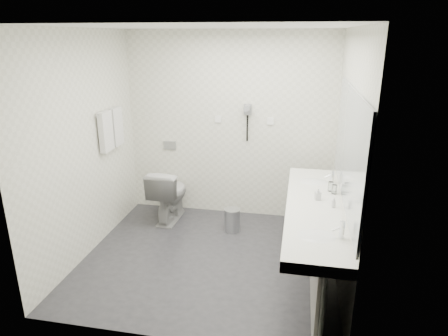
# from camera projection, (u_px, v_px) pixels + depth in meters

# --- Properties ---
(floor) EXTENTS (2.80, 2.80, 0.00)m
(floor) POSITION_uv_depth(u_px,v_px,m) (209.00, 258.00, 4.54)
(floor) COLOR #2C2B31
(floor) RESTS_ON ground
(ceiling) EXTENTS (2.80, 2.80, 0.00)m
(ceiling) POSITION_uv_depth(u_px,v_px,m) (205.00, 27.00, 3.75)
(ceiling) COLOR white
(ceiling) RESTS_ON wall_back
(wall_back) EXTENTS (2.80, 0.00, 2.80)m
(wall_back) POSITION_uv_depth(u_px,v_px,m) (229.00, 127.00, 5.36)
(wall_back) COLOR white
(wall_back) RESTS_ON floor
(wall_front) EXTENTS (2.80, 0.00, 2.80)m
(wall_front) POSITION_uv_depth(u_px,v_px,m) (167.00, 202.00, 2.94)
(wall_front) COLOR white
(wall_front) RESTS_ON floor
(wall_left) EXTENTS (0.00, 2.60, 2.60)m
(wall_left) POSITION_uv_depth(u_px,v_px,m) (84.00, 147.00, 4.40)
(wall_left) COLOR white
(wall_left) RESTS_ON floor
(wall_right) EXTENTS (0.00, 2.60, 2.60)m
(wall_right) POSITION_uv_depth(u_px,v_px,m) (346.00, 161.00, 3.89)
(wall_right) COLOR white
(wall_right) RESTS_ON floor
(vanity_counter) EXTENTS (0.55, 2.20, 0.10)m
(vanity_counter) POSITION_uv_depth(u_px,v_px,m) (315.00, 209.00, 3.90)
(vanity_counter) COLOR white
(vanity_counter) RESTS_ON floor
(vanity_panel) EXTENTS (0.03, 2.15, 0.75)m
(vanity_panel) POSITION_uv_depth(u_px,v_px,m) (314.00, 248.00, 4.03)
(vanity_panel) COLOR gray
(vanity_panel) RESTS_ON floor
(vanity_post_near) EXTENTS (0.06, 0.06, 0.75)m
(vanity_post_near) POSITION_uv_depth(u_px,v_px,m) (321.00, 315.00, 3.06)
(vanity_post_near) COLOR silver
(vanity_post_near) RESTS_ON floor
(vanity_post_far) EXTENTS (0.06, 0.06, 0.75)m
(vanity_post_far) POSITION_uv_depth(u_px,v_px,m) (315.00, 207.00, 4.99)
(vanity_post_far) COLOR silver
(vanity_post_far) RESTS_ON floor
(mirror) EXTENTS (0.02, 2.20, 1.05)m
(mirror) POSITION_uv_depth(u_px,v_px,m) (349.00, 147.00, 3.65)
(mirror) COLOR #B2BCC6
(mirror) RESTS_ON wall_right
(basin_near) EXTENTS (0.40, 0.31, 0.05)m
(basin_near) POSITION_uv_depth(u_px,v_px,m) (317.00, 237.00, 3.28)
(basin_near) COLOR white
(basin_near) RESTS_ON vanity_counter
(basin_far) EXTENTS (0.40, 0.31, 0.05)m
(basin_far) POSITION_uv_depth(u_px,v_px,m) (314.00, 183.00, 4.49)
(basin_far) COLOR white
(basin_far) RESTS_ON vanity_counter
(faucet_near) EXTENTS (0.04, 0.04, 0.15)m
(faucet_near) POSITION_uv_depth(u_px,v_px,m) (342.00, 230.00, 3.22)
(faucet_near) COLOR silver
(faucet_near) RESTS_ON vanity_counter
(faucet_far) EXTENTS (0.04, 0.04, 0.15)m
(faucet_far) POSITION_uv_depth(u_px,v_px,m) (332.00, 177.00, 4.43)
(faucet_far) COLOR silver
(faucet_far) RESTS_ON vanity_counter
(soap_bottle_a) EXTENTS (0.07, 0.07, 0.12)m
(soap_bottle_a) POSITION_uv_depth(u_px,v_px,m) (318.00, 194.00, 3.98)
(soap_bottle_a) COLOR silver
(soap_bottle_a) RESTS_ON vanity_counter
(soap_bottle_c) EXTENTS (0.05, 0.05, 0.10)m
(soap_bottle_c) POSITION_uv_depth(u_px,v_px,m) (334.00, 202.00, 3.81)
(soap_bottle_c) COLOR silver
(soap_bottle_c) RESTS_ON vanity_counter
(glass_left) EXTENTS (0.07, 0.07, 0.10)m
(glass_left) POSITION_uv_depth(u_px,v_px,m) (334.00, 189.00, 4.14)
(glass_left) COLOR silver
(glass_left) RESTS_ON vanity_counter
(glass_right) EXTENTS (0.07, 0.07, 0.10)m
(glass_right) POSITION_uv_depth(u_px,v_px,m) (331.00, 186.00, 4.21)
(glass_right) COLOR silver
(glass_right) RESTS_ON vanity_counter
(toilet) EXTENTS (0.44, 0.74, 0.74)m
(toilet) POSITION_uv_depth(u_px,v_px,m) (169.00, 194.00, 5.41)
(toilet) COLOR white
(toilet) RESTS_ON floor
(flush_plate) EXTENTS (0.18, 0.02, 0.12)m
(flush_plate) POSITION_uv_depth(u_px,v_px,m) (170.00, 145.00, 5.59)
(flush_plate) COLOR #B2B5BA
(flush_plate) RESTS_ON wall_back
(pedal_bin) EXTENTS (0.21, 0.21, 0.29)m
(pedal_bin) POSITION_uv_depth(u_px,v_px,m) (232.00, 220.00, 5.14)
(pedal_bin) COLOR #B2B5BA
(pedal_bin) RESTS_ON floor
(bin_lid) EXTENTS (0.21, 0.21, 0.02)m
(bin_lid) POSITION_uv_depth(u_px,v_px,m) (232.00, 210.00, 5.09)
(bin_lid) COLOR #B2B5BA
(bin_lid) RESTS_ON pedal_bin
(towel_rail) EXTENTS (0.02, 0.62, 0.02)m
(towel_rail) POSITION_uv_depth(u_px,v_px,m) (109.00, 111.00, 4.81)
(towel_rail) COLOR silver
(towel_rail) RESTS_ON wall_left
(towel_near) EXTENTS (0.07, 0.24, 0.48)m
(towel_near) POSITION_uv_depth(u_px,v_px,m) (106.00, 131.00, 4.75)
(towel_near) COLOR silver
(towel_near) RESTS_ON towel_rail
(towel_far) EXTENTS (0.07, 0.24, 0.48)m
(towel_far) POSITION_uv_depth(u_px,v_px,m) (116.00, 126.00, 5.01)
(towel_far) COLOR silver
(towel_far) RESTS_ON towel_rail
(dryer_cradle) EXTENTS (0.10, 0.04, 0.14)m
(dryer_cradle) POSITION_uv_depth(u_px,v_px,m) (248.00, 109.00, 5.20)
(dryer_cradle) COLOR gray
(dryer_cradle) RESTS_ON wall_back
(dryer_barrel) EXTENTS (0.08, 0.14, 0.08)m
(dryer_barrel) POSITION_uv_depth(u_px,v_px,m) (247.00, 108.00, 5.13)
(dryer_barrel) COLOR gray
(dryer_barrel) RESTS_ON dryer_cradle
(dryer_cord) EXTENTS (0.02, 0.02, 0.35)m
(dryer_cord) POSITION_uv_depth(u_px,v_px,m) (247.00, 128.00, 5.27)
(dryer_cord) COLOR black
(dryer_cord) RESTS_ON dryer_cradle
(switch_plate_a) EXTENTS (0.09, 0.02, 0.09)m
(switch_plate_a) POSITION_uv_depth(u_px,v_px,m) (218.00, 119.00, 5.34)
(switch_plate_a) COLOR white
(switch_plate_a) RESTS_ON wall_back
(switch_plate_b) EXTENTS (0.09, 0.02, 0.09)m
(switch_plate_b) POSITION_uv_depth(u_px,v_px,m) (270.00, 121.00, 5.21)
(switch_plate_b) COLOR white
(switch_plate_b) RESTS_ON wall_back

